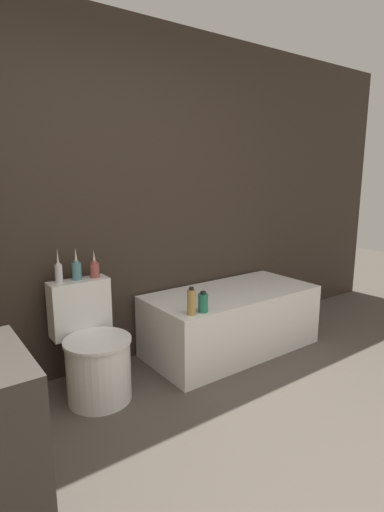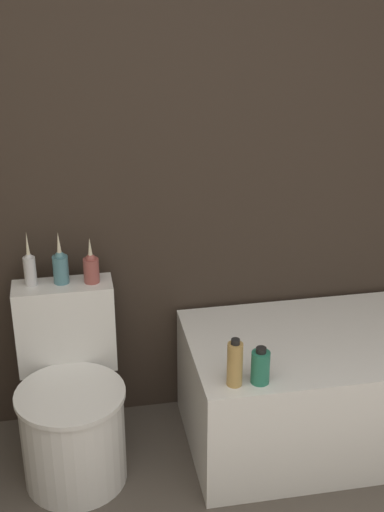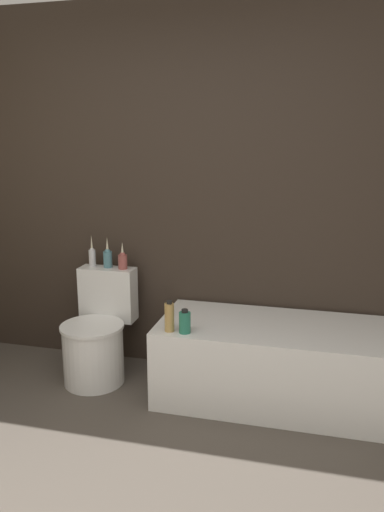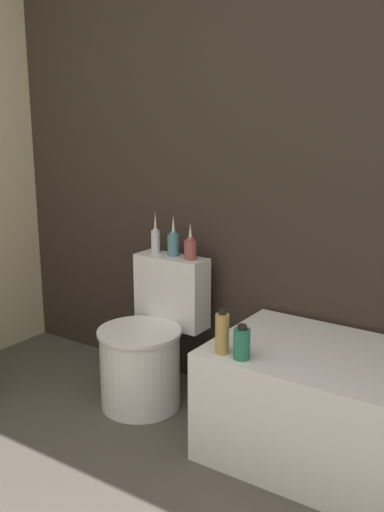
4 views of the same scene
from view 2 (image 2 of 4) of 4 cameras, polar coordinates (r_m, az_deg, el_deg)
The scene contains 8 objects.
wall_back_tiled at distance 2.97m, azimuth -2.91°, elevation 9.30°, with size 6.40×0.06×2.60m.
bathtub at distance 3.27m, azimuth 12.74°, elevation -9.96°, with size 1.45×0.70×0.52m.
toilet at distance 3.03m, azimuth -9.62°, elevation -11.83°, with size 0.44×0.59×0.76m.
vase_gold at distance 2.96m, azimuth -12.86°, elevation -0.91°, with size 0.05×0.05×0.23m.
vase_silver at distance 2.96m, azimuth -10.48°, elevation -0.78°, with size 0.06×0.06×0.22m.
vase_bronze at distance 2.95m, azimuth -8.07°, elevation -0.88°, with size 0.06×0.06×0.20m.
shampoo_bottle_tall at distance 2.69m, azimuth 3.45°, elevation -8.59°, with size 0.06×0.06×0.20m.
shampoo_bottle_short at distance 2.73m, azimuth 5.49°, elevation -8.80°, with size 0.07×0.07×0.15m.
Camera 2 is at (-0.38, -0.68, 2.08)m, focal length 50.00 mm.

